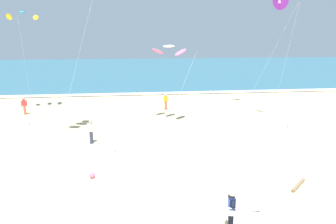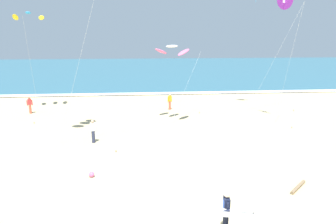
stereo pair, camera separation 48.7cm
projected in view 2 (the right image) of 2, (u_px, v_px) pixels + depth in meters
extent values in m
cube|color=#2D6075|center=(148.00, 69.00, 66.66)|extent=(160.00, 60.00, 0.08)
cube|color=white|center=(155.00, 93.00, 37.95)|extent=(160.00, 1.53, 0.01)
cylinder|color=black|center=(227.00, 223.00, 11.11)|extent=(0.13, 0.13, 0.88)
cube|color=black|center=(226.00, 205.00, 10.86)|extent=(0.23, 0.36, 0.60)
cube|color=blue|center=(224.00, 204.00, 10.85)|extent=(0.03, 0.20, 0.32)
sphere|color=beige|center=(227.00, 195.00, 10.76)|extent=(0.21, 0.21, 0.21)
cylinder|color=black|center=(228.00, 206.00, 10.61)|extent=(0.09, 0.09, 0.26)
cylinder|color=black|center=(226.00, 211.00, 10.55)|extent=(0.26, 0.10, 0.14)
cylinder|color=black|center=(225.00, 203.00, 11.09)|extent=(0.09, 0.09, 0.56)
ellipsoid|color=white|center=(228.00, 213.00, 10.52)|extent=(2.04, 0.73, 0.19)
cube|color=#333333|center=(228.00, 212.00, 10.51)|extent=(1.76, 0.18, 0.11)
cube|color=#262628|center=(253.00, 214.00, 10.54)|extent=(0.12, 0.02, 0.14)
ellipsoid|color=pink|center=(161.00, 51.00, 24.73)|extent=(1.31, 1.34, 0.62)
ellipsoid|color=white|center=(172.00, 46.00, 23.95)|extent=(1.32, 1.34, 0.20)
ellipsoid|color=pink|center=(184.00, 52.00, 23.37)|extent=(1.31, 1.34, 0.62)
cylinder|color=silver|center=(187.00, 85.00, 26.33)|extent=(2.91, 3.02, 5.59)
cylinder|color=brown|center=(199.00, 113.00, 28.60)|extent=(0.06, 0.06, 0.10)
cylinder|color=silver|center=(275.00, 58.00, 28.57)|extent=(4.09, 0.94, 9.85)
cylinder|color=brown|center=(293.00, 110.00, 29.50)|extent=(0.06, 0.06, 0.10)
ellipsoid|color=yellow|center=(41.00, 18.00, 27.69)|extent=(0.75, 1.40, 0.60)
ellipsoid|color=#2D99DB|center=(28.00, 13.00, 27.27)|extent=(0.75, 1.40, 0.20)
ellipsoid|color=yellow|center=(15.00, 17.00, 27.04)|extent=(0.75, 1.40, 0.60)
cylinder|color=silver|center=(31.00, 68.00, 26.32)|extent=(1.03, 4.42, 8.39)
cylinder|color=brown|center=(34.00, 123.00, 25.26)|extent=(0.06, 0.06, 0.10)
cylinder|color=silver|center=(81.00, 55.00, 18.45)|extent=(3.91, 1.99, 11.53)
cylinder|color=brown|center=(116.00, 151.00, 19.06)|extent=(0.06, 0.06, 0.10)
cube|color=white|center=(285.00, 1.00, 23.09)|extent=(0.49, 0.25, 0.24)
cylinder|color=silver|center=(289.00, 66.00, 23.55)|extent=(0.73, 1.51, 9.30)
cylinder|color=brown|center=(292.00, 127.00, 23.99)|extent=(0.06, 0.06, 0.10)
cylinder|color=#D8593F|center=(30.00, 109.00, 28.38)|extent=(0.22, 0.22, 0.84)
cube|color=red|center=(29.00, 102.00, 28.22)|extent=(0.36, 0.28, 0.54)
sphere|color=#A87A59|center=(29.00, 98.00, 28.12)|extent=(0.20, 0.20, 0.20)
cylinder|color=red|center=(27.00, 103.00, 28.15)|extent=(0.08, 0.08, 0.50)
cylinder|color=red|center=(32.00, 103.00, 28.33)|extent=(0.08, 0.08, 0.50)
cylinder|color=#2D334C|center=(93.00, 137.00, 20.62)|extent=(0.22, 0.22, 0.84)
cube|color=white|center=(93.00, 127.00, 20.45)|extent=(0.37, 0.32, 0.54)
sphere|color=tan|center=(92.00, 121.00, 20.36)|extent=(0.20, 0.20, 0.20)
cylinder|color=white|center=(90.00, 129.00, 20.36)|extent=(0.08, 0.08, 0.50)
cylinder|color=white|center=(96.00, 128.00, 20.59)|extent=(0.08, 0.08, 0.50)
cylinder|color=#D8593F|center=(170.00, 105.00, 29.88)|extent=(0.22, 0.22, 0.84)
cube|color=gold|center=(170.00, 98.00, 29.71)|extent=(0.37, 0.33, 0.54)
sphere|color=beige|center=(170.00, 95.00, 29.62)|extent=(0.20, 0.20, 0.20)
cylinder|color=gold|center=(168.00, 100.00, 29.61)|extent=(0.08, 0.08, 0.50)
cylinder|color=gold|center=(171.00, 99.00, 29.86)|extent=(0.08, 0.08, 0.50)
sphere|color=pink|center=(92.00, 174.00, 15.65)|extent=(0.28, 0.28, 0.28)
cylinder|color=#846B4C|center=(298.00, 187.00, 14.50)|extent=(1.25, 1.18, 0.15)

